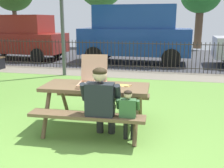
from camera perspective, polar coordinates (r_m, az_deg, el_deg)
ground at (r=4.93m, az=-1.07°, el=-8.56°), size 28.00×10.51×0.02m
cobblestone_walkway at (r=9.25m, az=5.65°, el=2.02°), size 28.00×1.40×0.01m
street_asphalt at (r=13.75m, az=8.06°, el=5.79°), size 28.00×7.79×0.01m
picnic_table_foreground at (r=4.55m, az=-3.55°, el=-2.42°), size 1.86×1.55×0.79m
pizza_box_open at (r=4.52m, az=-4.12°, el=1.28°), size 0.52×0.58×0.50m
pizza_slice_on_table at (r=4.49m, az=2.93°, el=-0.27°), size 0.24×0.23×0.02m
adult_at_table at (r=4.02m, az=-2.32°, el=-3.71°), size 0.62×0.60×1.19m
child_at_table at (r=3.97m, az=3.53°, el=-5.97°), size 0.36×0.35×0.87m
iron_fence_streetside at (r=9.84m, az=6.24°, el=6.06°), size 21.21×0.03×1.11m
parked_car_left at (r=13.69m, az=-19.77°, el=9.74°), size 4.68×2.13×2.08m
parked_car_center at (r=11.69m, az=5.05°, el=10.95°), size 4.74×2.14×2.46m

